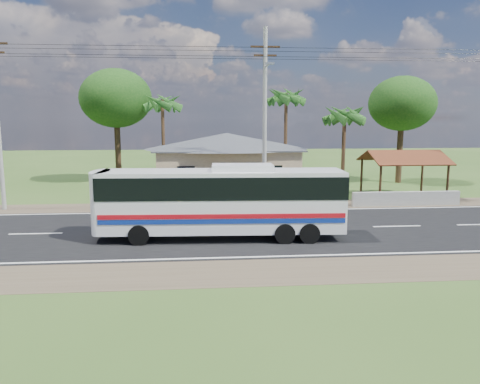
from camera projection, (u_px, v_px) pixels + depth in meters
name	position (u px, v px, depth m)	size (l,w,h in m)	color
ground	(222.00, 230.00, 23.27)	(120.00, 120.00, 0.00)	#304D1B
road	(222.00, 230.00, 23.27)	(120.00, 16.00, 0.03)	black
house	(227.00, 156.00, 35.73)	(12.40, 10.00, 5.00)	tan
waiting_shed	(404.00, 159.00, 32.32)	(5.20, 4.48, 3.35)	#3C2916
concrete_barrier	(406.00, 199.00, 29.74)	(7.00, 0.30, 0.90)	#9E9E99
utility_poles	(259.00, 114.00, 28.97)	(32.80, 2.22, 11.00)	#9E9E99
palm_near	(345.00, 115.00, 34.01)	(2.80, 2.80, 6.70)	#47301E
palm_mid	(286.00, 98.00, 37.91)	(2.80, 2.80, 8.20)	#47301E
palm_far	(162.00, 103.00, 37.62)	(2.80, 2.80, 7.70)	#47301E
tree_behind_house	(116.00, 99.00, 39.17)	(6.00, 6.00, 9.61)	#47301E
tree_behind_shed	(402.00, 104.00, 39.33)	(5.60, 5.60, 9.02)	#47301E
coach_bus	(223.00, 197.00, 21.41)	(11.19, 2.88, 3.44)	silver
motorcycle	(261.00, 200.00, 29.45)	(0.56, 1.62, 0.85)	black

